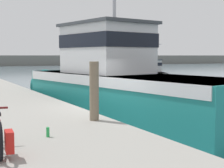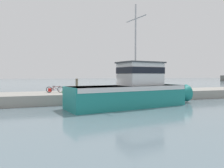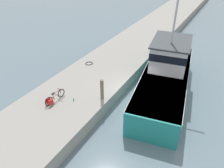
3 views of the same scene
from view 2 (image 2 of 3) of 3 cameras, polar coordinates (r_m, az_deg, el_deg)
The scene contains 7 objects.
ground_plane at distance 19.82m, azimuth -3.04°, elevation -5.66°, with size 320.00×320.00×0.00m, color slate.
dock_pier at distance 23.34m, azimuth -5.65°, elevation -3.25°, with size 5.36×80.00×0.97m, color gray.
fishing_boat_main at distance 19.24m, azimuth 5.73°, elevation -1.50°, with size 4.92×12.66×8.91m.
bicycle_touring at distance 23.06m, azimuth -15.14°, elevation -1.41°, with size 0.52×1.72×0.68m.
mooring_post at distance 20.72m, azimuth -9.18°, elevation -0.61°, with size 0.23×0.23×1.46m, color #756651.
hose_coil at distance 25.20m, azimuth -2.33°, elevation -1.66°, with size 0.63×0.63×0.05m, color black.
water_bottle_on_curb at distance 22.10m, azimuth -12.90°, elevation -2.10°, with size 0.06×0.06×0.19m, color green.
Camera 2 is at (18.82, -5.57, 2.76)m, focal length 35.00 mm.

